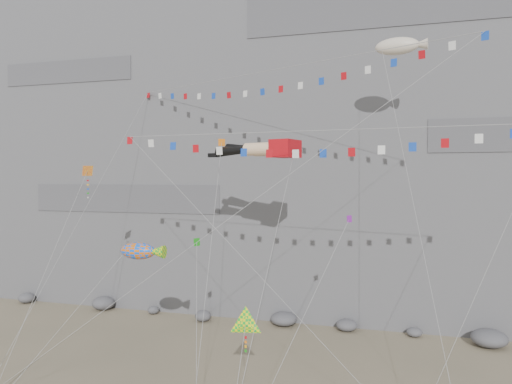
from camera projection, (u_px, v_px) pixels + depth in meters
cliff at (312, 91)px, 61.66m from camera, size 80.00×28.00×50.00m
talus_boulders at (284, 319)px, 48.05m from camera, size 60.00×3.00×1.20m
legs_kite at (262, 150)px, 37.96m from camera, size 7.61×18.09×22.55m
flag_banner_upper at (271, 70)px, 41.13m from camera, size 30.59×21.99×31.43m
flag_banner_lower at (309, 131)px, 32.19m from camera, size 27.33×5.03×19.57m
harlequin_kite at (87, 172)px, 39.49m from camera, size 1.94×9.96×17.33m
fish_windsock at (138, 251)px, 35.50m from camera, size 8.19×7.63×12.91m
delta_kite at (245, 325)px, 29.00m from camera, size 2.13×5.68×7.80m
blimp_windsock at (397, 47)px, 38.73m from camera, size 5.99×15.09×28.49m
small_kite_a at (221, 146)px, 38.62m from camera, size 3.31×12.66×20.92m
small_kite_b at (347, 223)px, 33.26m from camera, size 5.10×10.70×15.94m
small_kite_c at (197, 244)px, 35.39m from camera, size 4.66×10.11×14.08m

